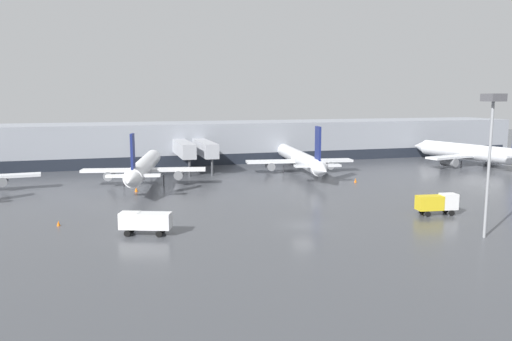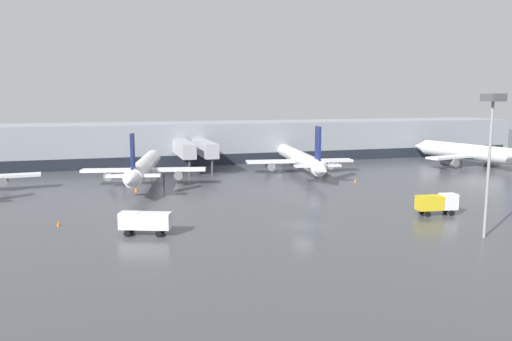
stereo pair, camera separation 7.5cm
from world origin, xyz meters
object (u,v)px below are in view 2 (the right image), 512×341
parked_jet_1 (473,153)px  apron_light_mast_2 (492,122)px  parked_jet_0 (300,158)px  traffic_cone_1 (136,189)px  parked_jet_3 (144,167)px  traffic_cone_3 (58,223)px  traffic_cone_2 (355,180)px  service_truck_1 (437,203)px  service_truck_0 (145,221)px

parked_jet_1 → apron_light_mast_2: (-37.90, -47.09, 9.37)m
parked_jet_0 → traffic_cone_1: parked_jet_0 is taller
parked_jet_0 → parked_jet_1: size_ratio=1.12×
parked_jet_3 → traffic_cone_3: (-11.61, -24.20, -2.90)m
parked_jet_0 → traffic_cone_3: bearing=134.1°
parked_jet_1 → traffic_cone_1: (-71.84, -9.68, -2.50)m
parked_jet_3 → traffic_cone_2: size_ratio=44.35×
traffic_cone_1 → traffic_cone_2: bearing=-3.4°
apron_light_mast_2 → service_truck_1: bearing=80.9°
parked_jet_3 → service_truck_1: size_ratio=6.27×
service_truck_0 → traffic_cone_1: size_ratio=7.52×
parked_jet_0 → traffic_cone_3: (-42.24, -30.58, -2.50)m
parked_jet_1 → traffic_cone_2: parked_jet_1 is taller
parked_jet_3 → service_truck_1: (33.92, -32.24, -1.61)m
service_truck_1 → traffic_cone_1: 44.77m
traffic_cone_1 → traffic_cone_3: (-9.95, -19.10, -0.08)m
traffic_cone_1 → traffic_cone_2: size_ratio=1.01×
parked_jet_3 → service_truck_1: bearing=-122.0°
service_truck_1 → traffic_cone_1: bearing=149.7°
parked_jet_3 → traffic_cone_2: bearing=-90.0°
apron_light_mast_2 → traffic_cone_2: bearing=84.4°
parked_jet_3 → traffic_cone_1: parked_jet_3 is taller
apron_light_mast_2 → parked_jet_1: bearing=51.2°
parked_jet_0 → service_truck_1: 38.78m
parked_jet_3 → traffic_cone_2: (35.71, -7.32, -2.83)m
parked_jet_1 → parked_jet_3: parked_jet_3 is taller
service_truck_1 → traffic_cone_3: size_ratio=8.71×
apron_light_mast_2 → parked_jet_3: bearing=127.2°
parked_jet_1 → traffic_cone_2: size_ratio=44.10×
parked_jet_1 → service_truck_0: bearing=104.4°
parked_jet_0 → parked_jet_3: (-30.63, -6.39, 0.40)m
service_truck_0 → traffic_cone_2: (37.88, 23.70, -1.17)m
parked_jet_1 → traffic_cone_3: parked_jet_1 is taller
parked_jet_1 → service_truck_1: parked_jet_1 is taller
traffic_cone_1 → traffic_cone_3: 21.53m
parked_jet_0 → parked_jet_1: 39.59m
parked_jet_3 → traffic_cone_3: size_ratio=54.60×
traffic_cone_3 → parked_jet_3: bearing=64.4°
traffic_cone_3 → apron_light_mast_2: (43.88, -18.31, 11.95)m
parked_jet_0 → service_truck_1: size_ratio=7.00×
parked_jet_3 → service_truck_1: parked_jet_3 is taller
parked_jet_3 → service_truck_0: (-2.17, -31.02, -1.66)m
service_truck_1 → traffic_cone_2: size_ratio=7.07×
traffic_cone_2 → traffic_cone_3: 50.23m
traffic_cone_1 → parked_jet_1: bearing=7.7°
parked_jet_0 → traffic_cone_3: parked_jet_0 is taller
parked_jet_0 → traffic_cone_2: 14.82m
parked_jet_0 → apron_light_mast_2: bearing=-169.9°
parked_jet_1 → traffic_cone_1: 72.53m
service_truck_0 → apron_light_mast_2: 37.86m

